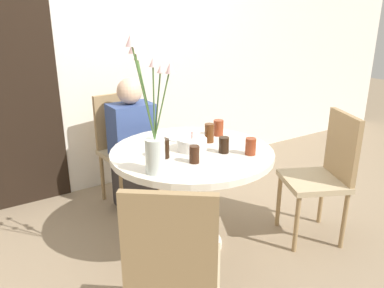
{
  "coord_description": "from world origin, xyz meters",
  "views": [
    {
      "loc": [
        -1.24,
        -1.91,
        1.54
      ],
      "look_at": [
        0.0,
        0.0,
        0.75
      ],
      "focal_mm": 35.0,
      "sensor_mm": 36.0,
      "label": 1
    }
  ],
  "objects_px": {
    "drink_glass_1": "(251,146)",
    "flower_vase": "(153,133)",
    "chair_far_back": "(325,170)",
    "birthday_cake": "(192,144)",
    "chair_near_front": "(123,142)",
    "person_guest": "(133,148)",
    "drink_glass_5": "(218,128)",
    "drink_glass_2": "(224,145)",
    "side_plate": "(181,138)",
    "drink_glass_0": "(163,148)",
    "drink_glass_3": "(209,133)",
    "chair_right_flank": "(173,266)",
    "drink_glass_4": "(194,154)"
  },
  "relations": [
    {
      "from": "side_plate",
      "to": "drink_glass_5",
      "type": "xyz_separation_m",
      "value": [
        0.27,
        -0.08,
        0.05
      ]
    },
    {
      "from": "chair_right_flank",
      "to": "flower_vase",
      "type": "relative_size",
      "value": 1.24
    },
    {
      "from": "chair_right_flank",
      "to": "person_guest",
      "type": "relative_size",
      "value": 0.85
    },
    {
      "from": "drink_glass_1",
      "to": "drink_glass_0",
      "type": "bearing_deg",
      "value": 152.64
    },
    {
      "from": "drink_glass_0",
      "to": "drink_glass_3",
      "type": "distance_m",
      "value": 0.42
    },
    {
      "from": "birthday_cake",
      "to": "drink_glass_4",
      "type": "height_order",
      "value": "birthday_cake"
    },
    {
      "from": "flower_vase",
      "to": "side_plate",
      "type": "bearing_deg",
      "value": 44.87
    },
    {
      "from": "flower_vase",
      "to": "drink_glass_5",
      "type": "distance_m",
      "value": 0.81
    },
    {
      "from": "chair_right_flank",
      "to": "drink_glass_1",
      "type": "bearing_deg",
      "value": -112.75
    },
    {
      "from": "birthday_cake",
      "to": "side_plate",
      "type": "height_order",
      "value": "birthday_cake"
    },
    {
      "from": "drink_glass_0",
      "to": "person_guest",
      "type": "relative_size",
      "value": 0.11
    },
    {
      "from": "chair_right_flank",
      "to": "chair_far_back",
      "type": "bearing_deg",
      "value": -128.75
    },
    {
      "from": "chair_near_front",
      "to": "drink_glass_0",
      "type": "bearing_deg",
      "value": -103.35
    },
    {
      "from": "drink_glass_1",
      "to": "drink_glass_3",
      "type": "distance_m",
      "value": 0.35
    },
    {
      "from": "drink_glass_1",
      "to": "drink_glass_2",
      "type": "bearing_deg",
      "value": 135.14
    },
    {
      "from": "chair_near_front",
      "to": "person_guest",
      "type": "xyz_separation_m",
      "value": [
        0.02,
        -0.16,
        -0.01
      ]
    },
    {
      "from": "drink_glass_5",
      "to": "person_guest",
      "type": "relative_size",
      "value": 0.11
    },
    {
      "from": "chair_far_back",
      "to": "drink_glass_2",
      "type": "height_order",
      "value": "chair_far_back"
    },
    {
      "from": "flower_vase",
      "to": "chair_near_front",
      "type": "bearing_deg",
      "value": 75.92
    },
    {
      "from": "birthday_cake",
      "to": "flower_vase",
      "type": "distance_m",
      "value": 0.47
    },
    {
      "from": "flower_vase",
      "to": "drink_glass_2",
      "type": "bearing_deg",
      "value": 5.33
    },
    {
      "from": "drink_glass_0",
      "to": "drink_glass_1",
      "type": "height_order",
      "value": "drink_glass_0"
    },
    {
      "from": "chair_near_front",
      "to": "birthday_cake",
      "type": "xyz_separation_m",
      "value": [
        0.09,
        -0.93,
        0.23
      ]
    },
    {
      "from": "drink_glass_3",
      "to": "person_guest",
      "type": "xyz_separation_m",
      "value": [
        -0.26,
        0.7,
        -0.27
      ]
    },
    {
      "from": "drink_glass_1",
      "to": "flower_vase",
      "type": "bearing_deg",
      "value": 173.82
    },
    {
      "from": "side_plate",
      "to": "drink_glass_2",
      "type": "xyz_separation_m",
      "value": [
        0.08,
        -0.39,
        0.05
      ]
    },
    {
      "from": "birthday_cake",
      "to": "person_guest",
      "type": "distance_m",
      "value": 0.81
    },
    {
      "from": "chair_far_back",
      "to": "flower_vase",
      "type": "xyz_separation_m",
      "value": [
        -1.22,
        0.2,
        0.42
      ]
    },
    {
      "from": "chair_near_front",
      "to": "birthday_cake",
      "type": "height_order",
      "value": "chair_near_front"
    },
    {
      "from": "birthday_cake",
      "to": "drink_glass_5",
      "type": "relative_size",
      "value": 1.69
    },
    {
      "from": "chair_near_front",
      "to": "drink_glass_1",
      "type": "xyz_separation_m",
      "value": [
        0.35,
        -1.2,
        0.24
      ]
    },
    {
      "from": "chair_right_flank",
      "to": "side_plate",
      "type": "distance_m",
      "value": 1.18
    },
    {
      "from": "birthday_cake",
      "to": "drink_glass_2",
      "type": "distance_m",
      "value": 0.21
    },
    {
      "from": "drink_glass_0",
      "to": "drink_glass_3",
      "type": "height_order",
      "value": "drink_glass_3"
    },
    {
      "from": "birthday_cake",
      "to": "drink_glass_3",
      "type": "relative_size",
      "value": 1.49
    },
    {
      "from": "chair_far_back",
      "to": "drink_glass_3",
      "type": "distance_m",
      "value": 0.85
    },
    {
      "from": "drink_glass_3",
      "to": "drink_glass_1",
      "type": "bearing_deg",
      "value": -77.52
    },
    {
      "from": "chair_near_front",
      "to": "drink_glass_5",
      "type": "height_order",
      "value": "chair_near_front"
    },
    {
      "from": "chair_right_flank",
      "to": "drink_glass_1",
      "type": "distance_m",
      "value": 0.99
    },
    {
      "from": "flower_vase",
      "to": "drink_glass_1",
      "type": "distance_m",
      "value": 0.67
    },
    {
      "from": "chair_right_flank",
      "to": "drink_glass_4",
      "type": "height_order",
      "value": "chair_right_flank"
    },
    {
      "from": "drink_glass_1",
      "to": "chair_near_front",
      "type": "bearing_deg",
      "value": 106.47
    },
    {
      "from": "flower_vase",
      "to": "drink_glass_0",
      "type": "xyz_separation_m",
      "value": [
        0.16,
        0.18,
        -0.17
      ]
    },
    {
      "from": "chair_right_flank",
      "to": "flower_vase",
      "type": "height_order",
      "value": "flower_vase"
    },
    {
      "from": "side_plate",
      "to": "chair_near_front",
      "type": "bearing_deg",
      "value": 102.69
    },
    {
      "from": "chair_near_front",
      "to": "drink_glass_2",
      "type": "height_order",
      "value": "chair_near_front"
    },
    {
      "from": "drink_glass_1",
      "to": "drink_glass_4",
      "type": "relative_size",
      "value": 1.02
    },
    {
      "from": "flower_vase",
      "to": "side_plate",
      "type": "xyz_separation_m",
      "value": [
        0.44,
        0.44,
        -0.23
      ]
    },
    {
      "from": "chair_far_back",
      "to": "birthday_cake",
      "type": "relative_size",
      "value": 4.77
    },
    {
      "from": "person_guest",
      "to": "flower_vase",
      "type": "bearing_deg",
      "value": -107.15
    }
  ]
}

